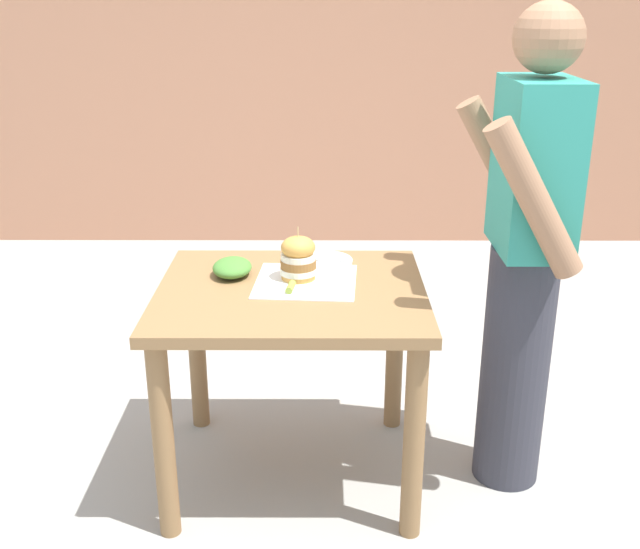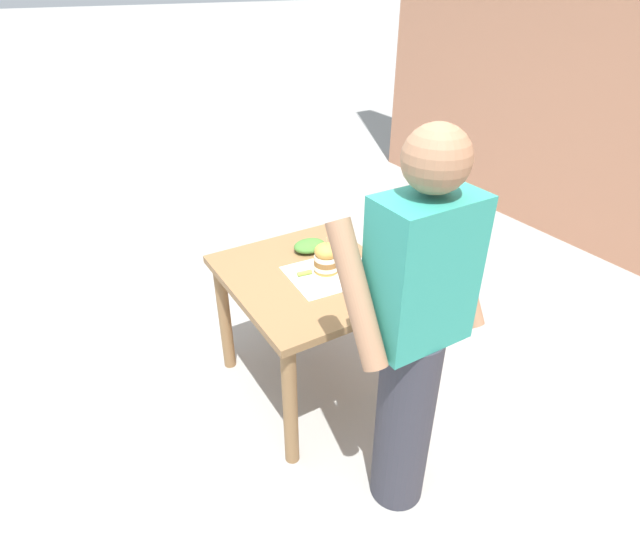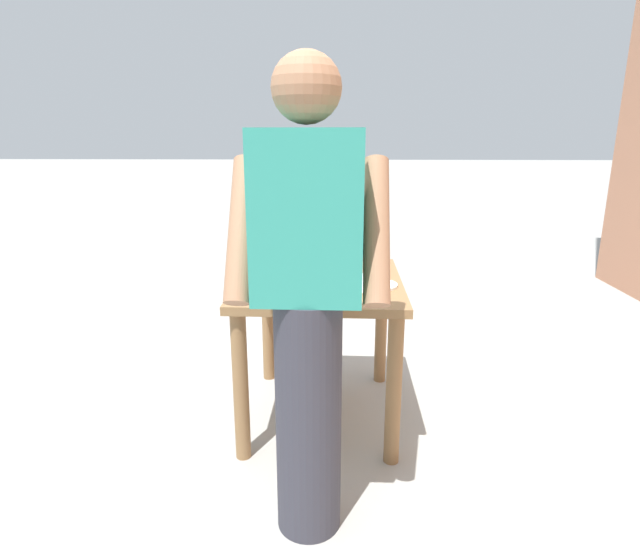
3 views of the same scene
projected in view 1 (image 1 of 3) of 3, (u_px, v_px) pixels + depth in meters
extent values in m
plane|color=#9E9E99|center=(294.00, 471.00, 2.85)|extent=(80.00, 80.00, 0.00)
cube|color=olive|center=(291.00, 293.00, 2.59)|extent=(0.80, 0.93, 0.04)
cylinder|color=olive|center=(197.00, 347.00, 3.04)|extent=(0.07, 0.07, 0.71)
cylinder|color=olive|center=(163.00, 441.00, 2.40)|extent=(0.07, 0.07, 0.71)
cylinder|color=olive|center=(395.00, 348.00, 3.04)|extent=(0.07, 0.07, 0.71)
cylinder|color=olive|center=(414.00, 442.00, 2.40)|extent=(0.07, 0.07, 0.71)
cube|color=white|center=(306.00, 281.00, 2.64)|extent=(0.37, 0.37, 0.00)
cylinder|color=gold|center=(298.00, 276.00, 2.66)|extent=(0.12, 0.12, 0.02)
cylinder|color=silver|center=(298.00, 270.00, 2.65)|extent=(0.13, 0.13, 0.02)
cylinder|color=brown|center=(298.00, 263.00, 2.64)|extent=(0.13, 0.13, 0.03)
cylinder|color=silver|center=(298.00, 257.00, 2.63)|extent=(0.12, 0.12, 0.02)
ellipsoid|color=gold|center=(298.00, 247.00, 2.62)|extent=(0.12, 0.12, 0.08)
cylinder|color=#D1B77F|center=(298.00, 234.00, 2.60)|extent=(0.00, 0.00, 0.05)
cylinder|color=#8EA83D|center=(289.00, 287.00, 2.55)|extent=(0.08, 0.03, 0.02)
cylinder|color=white|center=(323.00, 261.00, 2.82)|extent=(0.22, 0.22, 0.01)
cylinder|color=silver|center=(323.00, 257.00, 2.83)|extent=(0.04, 0.17, 0.01)
cylinder|color=silver|center=(323.00, 260.00, 2.81)|extent=(0.03, 0.17, 0.01)
ellipsoid|color=#477F33|center=(232.00, 267.00, 2.69)|extent=(0.18, 0.14, 0.06)
cylinder|color=#33333D|center=(515.00, 367.00, 2.68)|extent=(0.24, 0.24, 0.90)
cube|color=teal|center=(535.00, 167.00, 2.42)|extent=(0.36, 0.22, 0.56)
sphere|color=#9E7051|center=(549.00, 37.00, 2.28)|extent=(0.22, 0.22, 0.22)
cylinder|color=#9E7051|center=(500.00, 166.00, 2.65)|extent=(0.09, 0.34, 0.50)
cylinder|color=#9E7051|center=(534.00, 200.00, 2.22)|extent=(0.09, 0.34, 0.50)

